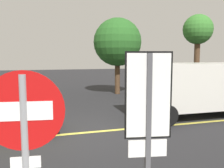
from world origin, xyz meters
name	(u,v)px	position (x,y,z in m)	size (l,w,h in m)	color
ground_plane	(82,133)	(0.00, 0.00, 0.00)	(80.00, 80.00, 0.00)	#262628
lane_marking_centre	(165,126)	(3.00, 0.00, 0.01)	(28.00, 0.16, 0.01)	#E0D14C
stop_sign	(25,148)	(-1.37, -5.24, 1.60)	(0.76, 0.12, 2.34)	gray
speed_limit_sign	(148,118)	(-0.05, -5.12, 1.76)	(0.53, 0.11, 2.52)	#4C4C51
white_van	(195,86)	(4.87, 0.96, 1.27)	(5.22, 2.31, 2.20)	silver
tree_left_verge	(198,32)	(9.40, 7.25, 4.21)	(2.07, 2.07, 5.39)	#513823
tree_right_verge	(117,42)	(3.66, 7.70, 3.39)	(3.13, 3.13, 4.97)	#513823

